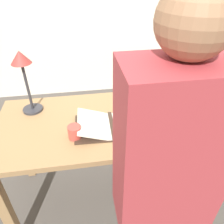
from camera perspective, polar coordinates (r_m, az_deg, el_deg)
name	(u,v)px	position (r m, az deg, el deg)	size (l,w,h in m)	color
ground_plane	(113,191)	(2.00, 0.26, -19.87)	(12.00, 12.00, 0.00)	#47423D
reading_desk	(113,131)	(1.50, 0.32, -4.98)	(1.52, 0.71, 0.77)	#937047
open_book	(112,124)	(1.36, -0.06, -3.19)	(0.47, 0.30, 0.07)	#38281E
book_stack_tall	(179,98)	(1.53, 17.05, 3.42)	(0.23, 0.30, 0.21)	brown
book_standing_upright	(149,100)	(1.45, 9.58, 3.16)	(0.04, 0.17, 0.22)	#234C2D
reading_lamp	(23,69)	(1.48, -22.21, 10.26)	(0.13, 0.13, 0.42)	#2D2D33
coffee_mug	(75,132)	(1.29, -9.67, -5.21)	(0.10, 0.08, 0.08)	#B74238
pencil	(123,149)	(1.22, 2.78, -9.66)	(0.10, 0.16, 0.01)	gold
person_reader	(159,206)	(1.00, 12.24, -22.84)	(0.36, 0.22, 1.61)	#2D3342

